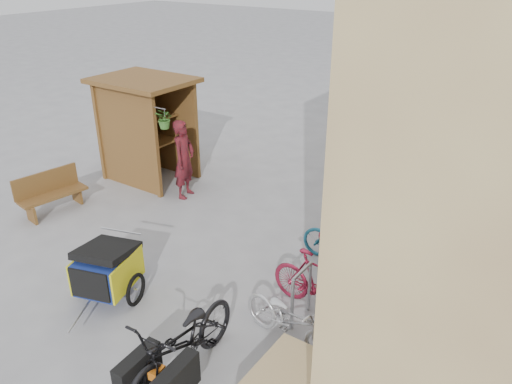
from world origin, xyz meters
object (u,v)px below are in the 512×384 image
Objects in this scene: person_kiosk at (184,159)px; bike_5 at (386,209)px; bike_1 at (319,284)px; bike_7 at (411,183)px; kiosk at (143,115)px; shopping_carts at (463,159)px; bike_4 at (381,218)px; bench at (51,192)px; bike_0 at (291,320)px; bike_6 at (402,197)px; child_trailer at (107,268)px; bike_2 at (347,242)px; cargo_bike at (182,346)px; bike_3 at (360,236)px.

person_kiosk is 1.07× the size of bike_5.
bike_7 reaches higher than bike_1.
kiosk reaches higher than shopping_carts.
bike_4 is at bearing 162.04° from bike_7.
bench is 0.88× the size of bike_0.
bench is 7.19m from bike_6.
child_trailer is at bearing -52.07° from kiosk.
shopping_carts is at bearing -28.16° from bike_6.
bike_2 is (-0.19, 1.39, -0.06)m from bike_1.
shopping_carts is 2.46m from bike_6.
child_trailer is at bearing -114.41° from shopping_carts.
bike_1 is (-0.58, -5.98, -0.14)m from shopping_carts.
bike_1 is 3.59m from bike_6.
bench is at bearing 94.68° from bike_0.
person_kiosk is 4.63m from bike_6.
bench is 6.10m from bike_1.
bike_6 is (6.10, 3.80, 0.01)m from bench.
bike_6 reaches higher than bike_4.
bike_5 is (4.23, 0.94, -0.38)m from person_kiosk.
child_trailer is 0.81× the size of cargo_bike.
cargo_bike is at bearing 157.16° from bike_7.
bike_5 is (-0.63, -3.14, -0.13)m from shopping_carts.
cargo_bike is (5.32, -1.93, 0.09)m from bench.
bike_3 is (-0.10, 2.54, 0.03)m from bike_0.
cargo_bike reaches higher than bike_5.
bike_3 is at bearing -4.84° from kiosk.
kiosk is at bearing 113.52° from bike_4.
bike_4 is (0.71, 4.74, -0.13)m from cargo_bike.
cargo_bike reaches higher than bike_4.
cargo_bike is 1.29× the size of bike_0.
person_kiosk reaches higher than cargo_bike.
bike_0 is 2.54m from bike_3.
bike_5 is at bearing -11.31° from bike_3.
cargo_bike is 5.78m from bike_6.
cargo_bike is 1.28× the size of bike_2.
bench is 5.66m from cargo_bike.
bike_1 is at bearing 66.75° from cargo_bike.
cargo_bike is 1.20× the size of bike_6.
bike_3 is (4.21, -0.22, -0.42)m from person_kiosk.
kiosk is at bearing 74.54° from bike_3.
kiosk is 5.99m from bike_6.
cargo_bike is (4.93, -4.29, -1.02)m from kiosk.
bike_6 is (-0.02, 4.45, 0.03)m from bike_0.
kiosk is 1.20× the size of cargo_bike.
bench is 3.52m from child_trailer.
child_trailer is (-3.41, -7.51, -0.08)m from shopping_carts.
bike_5 is 0.75m from bike_6.
kiosk is 5.78m from bike_5.
bike_3 is 0.82× the size of bike_7.
bike_4 is 0.26m from bike_5.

